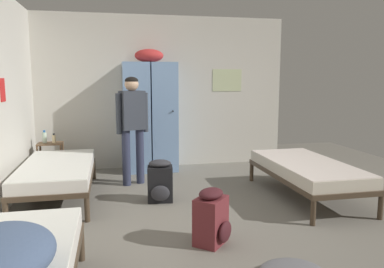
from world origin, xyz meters
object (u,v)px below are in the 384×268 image
water_bottle (45,137)px  backpack_maroon (212,218)px  shelf_unit (51,157)px  locker_bank (150,115)px  backpack_black (160,182)px  bed_right (307,170)px  person_traveler (132,120)px  bed_left_rear (57,171)px  lotion_bottle (54,139)px

water_bottle → backpack_maroon: (1.96, -2.92, -0.40)m
shelf_unit → backpack_maroon: (1.88, -2.90, -0.09)m
locker_bank → backpack_black: locker_bank is taller
shelf_unit → bed_right: bearing=-26.9°
shelf_unit → person_traveler: 1.56m
bed_right → backpack_maroon: bearing=-145.0°
backpack_black → bed_left_rear: bearing=163.8°
bed_right → lotion_bottle: size_ratio=12.17×
lotion_bottle → backpack_black: (1.49, -1.49, -0.38)m
bed_left_rear → lotion_bottle: 1.15m
bed_right → backpack_maroon: (-1.61, -1.13, -0.12)m
bed_left_rear → bed_right: bearing=-10.9°
shelf_unit → backpack_black: bearing=-44.5°
person_traveler → lotion_bottle: (-1.20, 0.60, -0.33)m
shelf_unit → person_traveler: bearing=-26.8°
locker_bank → lotion_bottle: (-1.55, -0.21, -0.33)m
backpack_maroon → bed_left_rear: bearing=132.9°
person_traveler → water_bottle: person_traveler is taller
locker_bank → bed_right: size_ratio=1.09×
locker_bank → bed_right: locker_bank is taller
water_bottle → person_traveler: bearing=-26.1°
person_traveler → bed_left_rear: bearing=-153.6°
shelf_unit → bed_right: size_ratio=0.30×
person_traveler → locker_bank: bearing=67.1°
bed_right → lotion_bottle: 3.85m
backpack_black → lotion_bottle: bearing=135.0°
bed_right → backpack_black: bearing=172.8°
locker_bank → backpack_black: size_ratio=3.76×
bed_left_rear → backpack_black: (1.31, -0.38, -0.12)m
bed_right → backpack_maroon: size_ratio=3.45×
person_traveler → backpack_maroon: 2.45m
locker_bank → shelf_unit: locker_bank is taller
locker_bank → bed_right: (1.88, -1.95, -0.59)m
backpack_black → backpack_maroon: 1.41m
shelf_unit → person_traveler: person_traveler is taller
backpack_black → bed_right: bearing=-7.2°
shelf_unit → lotion_bottle: size_ratio=3.65×
backpack_black → backpack_maroon: (0.32, -1.37, 0.00)m
locker_bank → bed_right: 2.77m
shelf_unit → lotion_bottle: lotion_bottle is taller
bed_left_rear → backpack_black: bearing=-16.2°
locker_bank → person_traveler: 0.89m
bed_right → person_traveler: 2.57m
locker_bank → backpack_black: 1.85m
backpack_maroon → lotion_bottle: bearing=122.3°
water_bottle → backpack_maroon: size_ratio=0.37×
bed_left_rear → backpack_maroon: 2.40m
locker_bank → shelf_unit: bearing=-173.9°
locker_bank → bed_left_rear: size_ratio=1.09×
locker_bank → person_traveler: bearing=-112.9°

